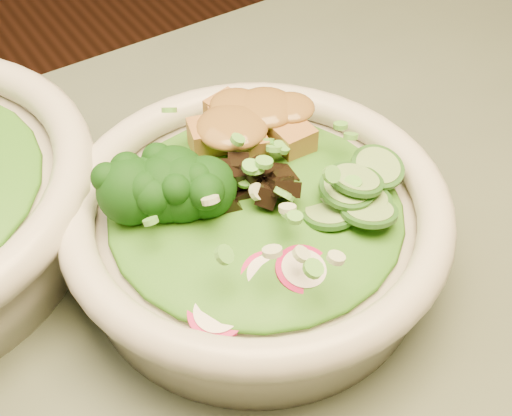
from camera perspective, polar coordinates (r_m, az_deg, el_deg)
dining_table at (r=0.66m, az=16.37°, el=-9.24°), size 1.20×0.80×0.75m
salad_bowl at (r=0.50m, az=0.00°, el=-1.58°), size 0.27×0.27×0.07m
lettuce_bed at (r=0.49m, az=0.00°, el=0.08°), size 0.20×0.20×0.02m
broccoli_florets at (r=0.47m, az=-7.52°, el=0.65°), size 0.08×0.07×0.04m
radish_slices at (r=0.44m, az=1.33°, el=-5.68°), size 0.11×0.05×0.02m
cucumber_slices at (r=0.49m, az=7.67°, el=1.56°), size 0.07×0.07×0.04m
mushroom_heap at (r=0.49m, az=-0.16°, el=2.26°), size 0.07×0.07×0.04m
tofu_cubes at (r=0.53m, az=-0.58°, el=5.92°), size 0.09×0.06×0.04m
peanut_sauce at (r=0.52m, az=-0.59°, el=7.03°), size 0.07×0.06×0.02m
scallion_garnish at (r=0.47m, az=0.00°, el=2.13°), size 0.19×0.19×0.02m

